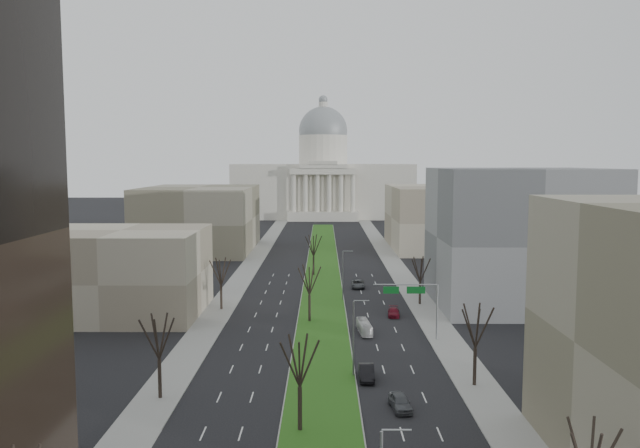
{
  "coord_description": "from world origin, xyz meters",
  "views": [
    {
      "loc": [
        0.19,
        -16.07,
        25.18
      ],
      "look_at": [
        -0.53,
        112.0,
        12.31
      ],
      "focal_mm": 35.0,
      "sensor_mm": 36.0,
      "label": 1
    }
  ],
  "objects_px": {
    "car_grey_far": "(358,284)",
    "box_van": "(364,327)",
    "car_grey_near": "(400,402)",
    "car_black": "(367,372)",
    "car_red": "(394,312)"
  },
  "relations": [
    {
      "from": "car_grey_far",
      "to": "box_van",
      "type": "distance_m",
      "value": 33.14
    },
    {
      "from": "car_grey_near",
      "to": "car_grey_far",
      "type": "distance_m",
      "value": 61.47
    },
    {
      "from": "box_van",
      "to": "car_black",
      "type": "bearing_deg",
      "value": -98.13
    },
    {
      "from": "car_black",
      "to": "car_grey_far",
      "type": "bearing_deg",
      "value": 89.15
    },
    {
      "from": "car_red",
      "to": "box_van",
      "type": "relative_size",
      "value": 0.69
    },
    {
      "from": "car_grey_near",
      "to": "car_red",
      "type": "distance_m",
      "value": 38.69
    },
    {
      "from": "car_grey_near",
      "to": "car_black",
      "type": "xyz_separation_m",
      "value": [
        -2.82,
        8.87,
        0.05
      ]
    },
    {
      "from": "car_black",
      "to": "car_grey_near",
      "type": "bearing_deg",
      "value": -71.13
    },
    {
      "from": "car_grey_near",
      "to": "box_van",
      "type": "xyz_separation_m",
      "value": [
        -1.8,
        28.34,
        0.14
      ]
    },
    {
      "from": "car_black",
      "to": "car_red",
      "type": "distance_m",
      "value": 30.35
    },
    {
      "from": "car_grey_near",
      "to": "car_black",
      "type": "distance_m",
      "value": 9.3
    },
    {
      "from": "car_red",
      "to": "car_grey_far",
      "type": "height_order",
      "value": "car_grey_far"
    },
    {
      "from": "car_black",
      "to": "car_red",
      "type": "height_order",
      "value": "car_black"
    },
    {
      "from": "car_black",
      "to": "box_van",
      "type": "bearing_deg",
      "value": 88.24
    },
    {
      "from": "car_black",
      "to": "car_red",
      "type": "bearing_deg",
      "value": 78.92
    }
  ]
}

